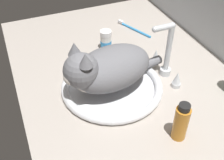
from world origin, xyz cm
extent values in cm
cube|color=#ADA399|center=(0.00, 0.00, 1.50)|extent=(115.43, 78.28, 3.00)
torus|color=white|center=(5.69, -7.75, 4.37)|extent=(35.45, 35.45, 2.74)
cylinder|color=white|center=(5.69, -7.75, 3.30)|extent=(31.34, 31.34, 0.60)
cylinder|color=silver|center=(5.69, 13.69, 4.24)|extent=(4.00, 4.00, 2.49)
cylinder|color=silver|center=(5.69, 13.69, 14.50)|extent=(2.00, 2.00, 18.02)
sphere|color=silver|center=(5.69, 13.69, 23.51)|extent=(2.20, 2.20, 2.20)
cylinder|color=silver|center=(5.69, 10.46, 23.51)|extent=(2.00, 6.48, 2.00)
sphere|color=silver|center=(5.69, 7.22, 23.51)|extent=(2.10, 2.10, 2.10)
cylinder|color=silver|center=(-1.83, 13.69, 3.80)|extent=(3.20, 3.20, 1.60)
cone|color=silver|center=(-1.83, 13.69, 6.92)|extent=(2.88, 2.88, 4.65)
cylinder|color=silver|center=(13.21, 13.69, 3.80)|extent=(3.20, 3.20, 1.60)
cone|color=silver|center=(13.21, 13.69, 6.92)|extent=(2.88, 2.88, 4.65)
ellipsoid|color=slate|center=(5.69, -7.75, 12.34)|extent=(22.82, 31.01, 13.19)
sphere|color=slate|center=(7.80, -18.82, 16.04)|extent=(11.35, 11.35, 11.35)
cone|color=slate|center=(11.14, -18.18, 22.15)|extent=(4.31, 4.31, 4.26)
cone|color=slate|center=(4.45, -19.45, 22.15)|extent=(4.31, 4.31, 4.26)
ellipsoid|color=silver|center=(8.59, -23.00, 14.91)|extent=(5.32, 4.24, 3.63)
ellipsoid|color=silver|center=(7.53, -17.43, 11.68)|extent=(11.13, 9.58, 7.26)
cylinder|color=slate|center=(2.79, 7.52, 7.34)|extent=(5.27, 11.76, 3.20)
cylinder|color=white|center=(-18.31, -0.54, 6.38)|extent=(4.46, 4.46, 6.76)
cylinder|color=#338CD1|center=(-18.31, -0.54, 5.84)|extent=(4.59, 4.59, 2.70)
cylinder|color=white|center=(-18.31, -0.54, 10.71)|extent=(4.68, 4.68, 1.89)
cylinder|color=#C67A23|center=(32.49, 2.18, 8.62)|extent=(4.30, 4.30, 11.24)
cylinder|color=black|center=(32.49, 2.18, 15.14)|extent=(3.22, 3.22, 1.80)
cylinder|color=#338CD1|center=(-26.60, 17.63, 3.50)|extent=(16.02, 7.42, 1.00)
cube|color=white|center=(-35.62, 13.89, 4.10)|extent=(2.86, 2.11, 1.20)
camera|label=1|loc=(73.47, -35.87, 69.25)|focal=44.95mm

